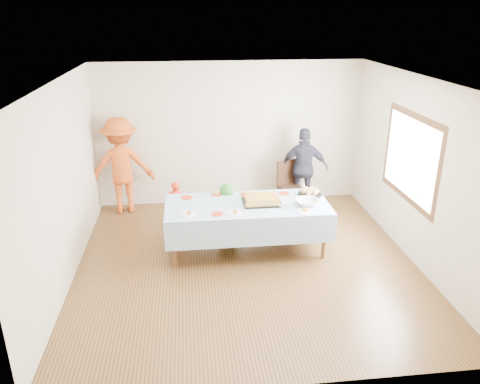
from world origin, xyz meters
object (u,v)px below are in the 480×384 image
object	(u,v)px
birthday_cake	(262,200)
dining_chair	(289,182)
party_table	(247,207)
adult_left	(122,166)

from	to	relation	value
birthday_cake	dining_chair	bearing A→B (deg)	63.82
party_table	dining_chair	size ratio (longest dim) A/B	2.73
party_table	dining_chair	distance (m)	1.89
dining_chair	adult_left	bearing A→B (deg)	154.38
birthday_cake	adult_left	bearing A→B (deg)	142.75
dining_chair	adult_left	size ratio (longest dim) A/B	0.51
dining_chair	adult_left	xyz separation A→B (m)	(-3.08, 0.18, 0.38)
party_table	birthday_cake	world-z (taller)	birthday_cake
party_table	dining_chair	world-z (taller)	dining_chair
birthday_cake	dining_chair	world-z (taller)	dining_chair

